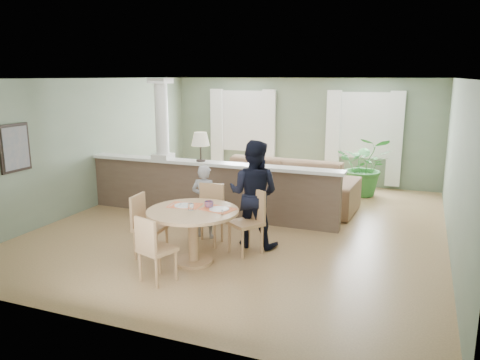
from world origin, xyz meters
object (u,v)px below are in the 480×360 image
at_px(houseplant, 365,166).
at_px(chair_near, 153,247).
at_px(dining_table, 194,221).
at_px(chair_side, 146,223).
at_px(chair_far_boy, 209,211).
at_px(child_person, 205,201).
at_px(man_person, 254,194).
at_px(sofa, 277,184).
at_px(chair_far_man, 250,218).

xyz_separation_m(houseplant, chair_near, (-2.05, -5.92, -0.18)).
distance_m(dining_table, chair_side, 0.80).
distance_m(houseplant, chair_side, 5.80).
xyz_separation_m(dining_table, chair_near, (-0.19, -0.83, -0.14)).
bearing_deg(chair_far_boy, houseplant, 59.85).
height_order(chair_far_boy, child_person, child_person).
bearing_deg(man_person, houseplant, -107.47).
bearing_deg(dining_table, chair_side, -175.82).
relative_size(houseplant, child_person, 1.09).
height_order(houseplant, man_person, man_person).
bearing_deg(chair_far_boy, sofa, 76.64).
bearing_deg(man_person, chair_near, 67.91).
height_order(houseplant, dining_table, houseplant).
bearing_deg(chair_near, man_person, -93.62).
bearing_deg(child_person, sofa, -105.49).
xyz_separation_m(chair_far_boy, chair_side, (-0.64, -0.93, -0.01)).
relative_size(sofa, man_person, 1.90).
xyz_separation_m(houseplant, child_person, (-2.21, -4.00, -0.06)).
relative_size(houseplant, chair_far_man, 1.38).
relative_size(chair_far_boy, child_person, 0.78).
relative_size(chair_side, child_person, 0.77).
distance_m(sofa, dining_table, 3.44).
relative_size(dining_table, chair_near, 1.45).
bearing_deg(chair_far_man, houseplant, 108.54).
relative_size(houseplant, chair_near, 1.49).
xyz_separation_m(houseplant, chair_far_boy, (-2.02, -4.22, -0.15)).
height_order(chair_near, chair_side, chair_side).
bearing_deg(man_person, child_person, -4.41).
xyz_separation_m(sofa, houseplant, (1.62, 1.66, 0.21)).
xyz_separation_m(sofa, chair_near, (-0.43, -4.26, 0.03)).
distance_m(chair_far_man, chair_side, 1.61).
height_order(chair_far_boy, chair_near, chair_far_boy).
bearing_deg(houseplant, child_person, -118.99).
distance_m(sofa, chair_near, 4.28).
bearing_deg(sofa, chair_far_man, -79.12).
bearing_deg(chair_near, sofa, -77.12).
distance_m(chair_far_boy, chair_near, 1.70).
bearing_deg(man_person, sofa, -82.04).
bearing_deg(chair_far_man, sofa, 132.37).
height_order(sofa, chair_side, chair_side).
bearing_deg(child_person, chair_far_man, 157.28).
relative_size(sofa, chair_near, 3.57).
relative_size(chair_far_boy, chair_side, 1.01).
xyz_separation_m(houseplant, man_person, (-1.30, -4.07, 0.18)).
bearing_deg(houseplant, chair_far_man, -105.88).
xyz_separation_m(houseplant, dining_table, (-1.87, -5.09, -0.04)).
height_order(houseplant, chair_far_man, houseplant).
relative_size(houseplant, dining_table, 1.03).
bearing_deg(child_person, chair_far_boy, 129.81).
distance_m(dining_table, child_person, 1.15).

